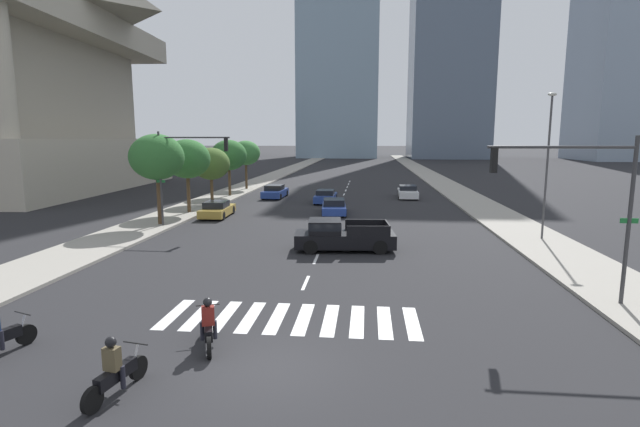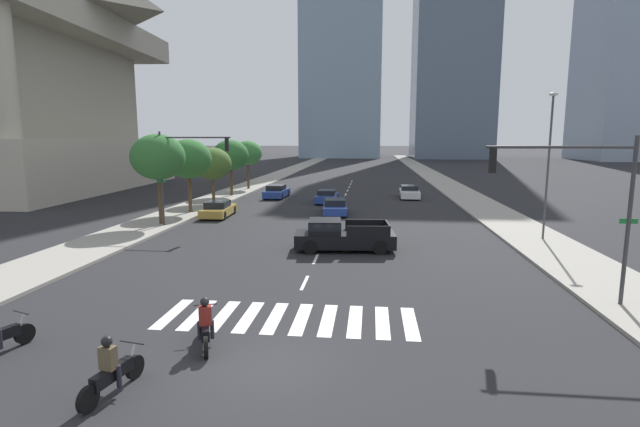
{
  "view_description": "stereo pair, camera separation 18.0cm",
  "coord_description": "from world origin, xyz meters",
  "px_view_note": "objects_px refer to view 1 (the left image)",
  "views": [
    {
      "loc": [
        2.52,
        -11.5,
        5.97
      ],
      "look_at": [
        0.0,
        13.47,
        2.0
      ],
      "focal_mm": 26.54,
      "sensor_mm": 36.0,
      "label": 1
    },
    {
      "loc": [
        2.7,
        -11.49,
        5.97
      ],
      "look_at": [
        0.0,
        13.47,
        2.0
      ],
      "focal_mm": 26.54,
      "sensor_mm": 36.0,
      "label": 2
    }
  ],
  "objects_px": {
    "sedan_white_0": "(408,192)",
    "sedan_blue_2": "(334,207)",
    "motorcycle_trailing": "(208,327)",
    "street_tree_third": "(211,164)",
    "sedan_blue_4": "(275,192)",
    "street_lamp_east": "(548,157)",
    "sedan_blue_1": "(326,197)",
    "pickup_truck": "(340,235)",
    "traffic_signal_far": "(185,161)",
    "motorcycle_lead": "(116,372)",
    "street_tree_nearest": "(157,157)",
    "street_tree_fourth": "(229,155)",
    "sedan_gold_3": "(217,210)",
    "traffic_signal_near": "(576,189)",
    "street_tree_fifth": "(246,153)",
    "street_tree_second": "(187,159)"
  },
  "relations": [
    {
      "from": "pickup_truck",
      "to": "street_tree_third",
      "type": "relative_size",
      "value": 1.09
    },
    {
      "from": "sedan_white_0",
      "to": "sedan_blue_2",
      "type": "distance_m",
      "value": 13.04
    },
    {
      "from": "street_tree_fifth",
      "to": "sedan_white_0",
      "type": "bearing_deg",
      "value": -17.9
    },
    {
      "from": "sedan_blue_2",
      "to": "street_tree_fourth",
      "type": "xyz_separation_m",
      "value": [
        -11.59,
        10.24,
        3.73
      ]
    },
    {
      "from": "sedan_blue_1",
      "to": "street_tree_second",
      "type": "height_order",
      "value": "street_tree_second"
    },
    {
      "from": "sedan_blue_1",
      "to": "sedan_gold_3",
      "type": "xyz_separation_m",
      "value": [
        -7.62,
        -8.97,
        -0.01
      ]
    },
    {
      "from": "street_tree_nearest",
      "to": "sedan_white_0",
      "type": "bearing_deg",
      "value": 43.97
    },
    {
      "from": "sedan_gold_3",
      "to": "sedan_white_0",
      "type": "bearing_deg",
      "value": -51.26
    },
    {
      "from": "street_tree_third",
      "to": "street_tree_fourth",
      "type": "height_order",
      "value": "street_tree_fourth"
    },
    {
      "from": "street_lamp_east",
      "to": "street_tree_fifth",
      "type": "bearing_deg",
      "value": 133.33
    },
    {
      "from": "traffic_signal_near",
      "to": "street_tree_second",
      "type": "bearing_deg",
      "value": -41.62
    },
    {
      "from": "sedan_blue_1",
      "to": "street_tree_fourth",
      "type": "bearing_deg",
      "value": 71.65
    },
    {
      "from": "sedan_blue_4",
      "to": "street_tree_third",
      "type": "xyz_separation_m",
      "value": [
        -4.85,
        -5.27,
        3.1
      ]
    },
    {
      "from": "sedan_blue_4",
      "to": "street_tree_second",
      "type": "bearing_deg",
      "value": 158.46
    },
    {
      "from": "motorcycle_trailing",
      "to": "pickup_truck",
      "type": "relative_size",
      "value": 0.39
    },
    {
      "from": "street_tree_nearest",
      "to": "street_tree_third",
      "type": "bearing_deg",
      "value": 90.0
    },
    {
      "from": "motorcycle_trailing",
      "to": "sedan_blue_4",
      "type": "bearing_deg",
      "value": -11.43
    },
    {
      "from": "motorcycle_trailing",
      "to": "street_tree_third",
      "type": "height_order",
      "value": "street_tree_third"
    },
    {
      "from": "street_tree_fifth",
      "to": "street_tree_nearest",
      "type": "bearing_deg",
      "value": -90.0
    },
    {
      "from": "pickup_truck",
      "to": "street_tree_nearest",
      "type": "height_order",
      "value": "street_tree_nearest"
    },
    {
      "from": "street_lamp_east",
      "to": "traffic_signal_near",
      "type": "bearing_deg",
      "value": -105.11
    },
    {
      "from": "sedan_gold_3",
      "to": "traffic_signal_near",
      "type": "height_order",
      "value": "traffic_signal_near"
    },
    {
      "from": "traffic_signal_far",
      "to": "street_tree_fourth",
      "type": "relative_size",
      "value": 1.1
    },
    {
      "from": "pickup_truck",
      "to": "street_lamp_east",
      "type": "xyz_separation_m",
      "value": [
        11.75,
        3.51,
        4.15
      ]
    },
    {
      "from": "sedan_white_0",
      "to": "traffic_signal_far",
      "type": "bearing_deg",
      "value": -40.43
    },
    {
      "from": "street_tree_nearest",
      "to": "street_tree_second",
      "type": "xyz_separation_m",
      "value": [
        0.0,
        5.39,
        -0.35
      ]
    },
    {
      "from": "sedan_gold_3",
      "to": "traffic_signal_far",
      "type": "height_order",
      "value": "traffic_signal_far"
    },
    {
      "from": "motorcycle_lead",
      "to": "sedan_blue_2",
      "type": "relative_size",
      "value": 0.45
    },
    {
      "from": "sedan_blue_2",
      "to": "street_lamp_east",
      "type": "bearing_deg",
      "value": -129.16
    },
    {
      "from": "sedan_blue_4",
      "to": "motorcycle_lead",
      "type": "bearing_deg",
      "value": -172.21
    },
    {
      "from": "pickup_truck",
      "to": "sedan_blue_1",
      "type": "relative_size",
      "value": 1.24
    },
    {
      "from": "street_tree_third",
      "to": "street_lamp_east",
      "type": "bearing_deg",
      "value": -28.8
    },
    {
      "from": "motorcycle_lead",
      "to": "sedan_white_0",
      "type": "bearing_deg",
      "value": -3.64
    },
    {
      "from": "sedan_white_0",
      "to": "sedan_blue_4",
      "type": "bearing_deg",
      "value": -83.05
    },
    {
      "from": "motorcycle_trailing",
      "to": "traffic_signal_far",
      "type": "height_order",
      "value": "traffic_signal_far"
    },
    {
      "from": "motorcycle_lead",
      "to": "sedan_blue_1",
      "type": "height_order",
      "value": "motorcycle_lead"
    },
    {
      "from": "street_lamp_east",
      "to": "street_tree_second",
      "type": "xyz_separation_m",
      "value": [
        -24.54,
        7.8,
        -0.57
      ]
    },
    {
      "from": "sedan_white_0",
      "to": "sedan_blue_2",
      "type": "xyz_separation_m",
      "value": [
        -6.75,
        -11.16,
        -0.02
      ]
    },
    {
      "from": "sedan_blue_4",
      "to": "sedan_white_0",
      "type": "bearing_deg",
      "value": -82.05
    },
    {
      "from": "sedan_blue_2",
      "to": "traffic_signal_near",
      "type": "height_order",
      "value": "traffic_signal_near"
    },
    {
      "from": "street_tree_fourth",
      "to": "street_tree_nearest",
      "type": "bearing_deg",
      "value": -90.0
    },
    {
      "from": "traffic_signal_far",
      "to": "street_tree_third",
      "type": "relative_size",
      "value": 1.25
    },
    {
      "from": "pickup_truck",
      "to": "sedan_blue_2",
      "type": "relative_size",
      "value": 1.16
    },
    {
      "from": "motorcycle_trailing",
      "to": "traffic_signal_near",
      "type": "height_order",
      "value": "traffic_signal_near"
    },
    {
      "from": "sedan_blue_1",
      "to": "traffic_signal_far",
      "type": "height_order",
      "value": "traffic_signal_far"
    },
    {
      "from": "motorcycle_trailing",
      "to": "sedan_blue_2",
      "type": "xyz_separation_m",
      "value": [
        1.88,
        24.83,
        -0.01
      ]
    },
    {
      "from": "sedan_blue_4",
      "to": "sedan_gold_3",
      "type": "bearing_deg",
      "value": 172.36
    },
    {
      "from": "street_lamp_east",
      "to": "sedan_blue_1",
      "type": "bearing_deg",
      "value": 132.45
    },
    {
      "from": "motorcycle_lead",
      "to": "street_tree_third",
      "type": "xyz_separation_m",
      "value": [
        -8.44,
        32.22,
        3.14
      ]
    },
    {
      "from": "pickup_truck",
      "to": "sedan_blue_1",
      "type": "height_order",
      "value": "pickup_truck"
    }
  ]
}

